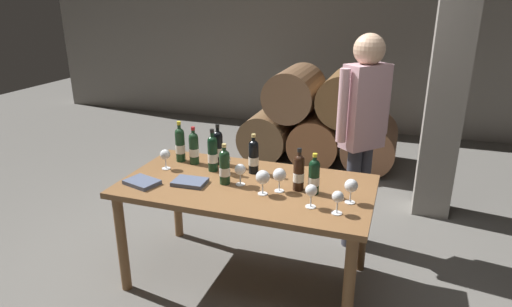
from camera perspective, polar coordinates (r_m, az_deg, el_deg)
name	(u,v)px	position (r m, az deg, el deg)	size (l,w,h in m)	color
ground_plane	(247,278)	(3.39, -1.14, -15.76)	(14.00, 14.00, 0.00)	#66635E
cellar_back_wall	(344,35)	(6.87, 11.24, 14.78)	(10.00, 0.24, 2.80)	gray
barrel_stack	(319,120)	(5.47, 8.20, 4.27)	(1.86, 0.90, 1.15)	brown
stone_pillar	(449,76)	(4.25, 23.66, 9.14)	(0.32, 0.32, 2.60)	gray
dining_table	(247,196)	(3.05, -1.22, -5.49)	(1.70, 0.90, 0.76)	brown
wine_bottle_0	(225,167)	(2.97, -4.08, -1.69)	(0.07, 0.07, 0.28)	#19381E
wine_bottle_1	(180,144)	(3.41, -9.78, 1.19)	(0.07, 0.07, 0.32)	#19381E
wine_bottle_2	(299,172)	(2.88, 5.55, -2.40)	(0.07, 0.07, 0.29)	black
wine_bottle_3	(218,147)	(3.32, -4.93, 0.83)	(0.07, 0.07, 0.31)	black
wine_bottle_4	(213,153)	(3.19, -5.62, 0.06)	(0.07, 0.07, 0.32)	black
wine_bottle_5	(194,148)	(3.35, -8.03, 0.73)	(0.07, 0.07, 0.29)	#19381E
wine_bottle_6	(254,156)	(3.14, -0.32, -0.35)	(0.07, 0.07, 0.29)	black
wine_bottle_7	(314,176)	(2.85, 7.51, -2.90)	(0.07, 0.07, 0.27)	black
wine_glass_0	(279,175)	(2.86, 3.05, -2.83)	(0.09, 0.09, 0.16)	white
wine_glass_1	(351,186)	(2.76, 12.19, -4.17)	(0.08, 0.08, 0.16)	white
wine_glass_2	(226,161)	(3.13, -3.95, -0.93)	(0.07, 0.07, 0.15)	white
wine_glass_3	(263,178)	(2.81, 0.87, -3.14)	(0.09, 0.09, 0.16)	white
wine_glass_4	(311,191)	(2.67, 7.15, -4.87)	(0.07, 0.07, 0.15)	white
wine_glass_5	(240,170)	(2.95, -2.06, -2.16)	(0.08, 0.08, 0.15)	white
wine_glass_6	(165,155)	(3.29, -11.65, -0.22)	(0.08, 0.08, 0.15)	white
wine_glass_7	(338,198)	(2.62, 10.52, -5.64)	(0.07, 0.07, 0.14)	white
tasting_notebook	(142,182)	(3.09, -14.51, -3.61)	(0.22, 0.16, 0.03)	#4C5670
leather_ledger	(190,182)	(3.03, -8.54, -3.66)	(0.22, 0.16, 0.03)	#4C5670
sommelier_presenting	(363,124)	(3.47, 13.66, 3.78)	(0.36, 0.39, 1.72)	#383842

